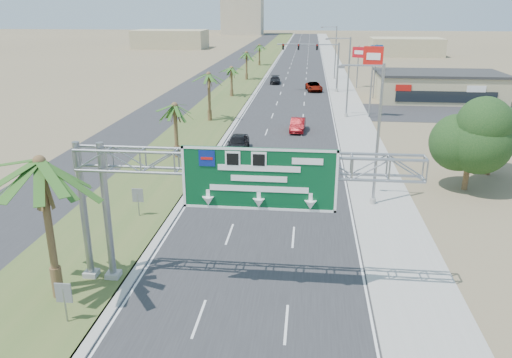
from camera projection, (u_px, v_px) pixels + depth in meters
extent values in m
cube|color=#28282B|center=(299.00, 66.00, 119.40)|extent=(12.00, 300.00, 0.02)
cube|color=#9E9B93|center=(335.00, 66.00, 118.54)|extent=(4.00, 300.00, 0.10)
cube|color=#455C29|center=(257.00, 65.00, 120.39)|extent=(7.00, 300.00, 0.12)
cube|color=#28282B|center=(229.00, 65.00, 121.10)|extent=(8.00, 300.00, 0.02)
cylinder|color=gray|center=(107.00, 214.00, 24.96)|extent=(0.36, 0.36, 7.40)
cylinder|color=gray|center=(84.00, 213.00, 25.08)|extent=(0.36, 0.36, 7.40)
cube|color=#9E9B93|center=(114.00, 276.00, 26.10)|extent=(0.70, 0.70, 0.40)
cube|color=#9E9B93|center=(92.00, 274.00, 26.22)|extent=(0.70, 0.70, 0.40)
cube|color=#074521|center=(259.00, 179.00, 22.98)|extent=(7.20, 0.12, 3.00)
cube|color=navy|center=(207.00, 158.00, 22.84)|extent=(0.75, 0.03, 0.75)
cone|color=white|center=(259.00, 203.00, 23.29)|extent=(0.56, 0.56, 0.45)
cylinder|color=brown|center=(50.00, 233.00, 23.34)|extent=(0.36, 0.36, 7.00)
cylinder|color=brown|center=(57.00, 283.00, 24.22)|extent=(0.54, 0.54, 1.68)
cylinder|color=brown|center=(176.00, 132.00, 46.25)|extent=(0.36, 0.36, 5.00)
cylinder|color=brown|center=(177.00, 152.00, 46.87)|extent=(0.54, 0.54, 1.20)
cylinder|color=brown|center=(209.00, 98.00, 61.15)|extent=(0.36, 0.36, 5.80)
cylinder|color=brown|center=(210.00, 116.00, 61.87)|extent=(0.54, 0.54, 1.39)
cylinder|color=brown|center=(232.00, 82.00, 78.28)|extent=(0.36, 0.36, 4.50)
cylinder|color=brown|center=(232.00, 93.00, 78.84)|extent=(0.54, 0.54, 1.08)
cylinder|color=brown|center=(247.00, 66.00, 96.01)|extent=(0.36, 0.36, 5.20)
cylinder|color=brown|center=(247.00, 77.00, 96.66)|extent=(0.54, 0.54, 1.25)
cylinder|color=brown|center=(259.00, 56.00, 119.57)|extent=(0.36, 0.36, 4.80)
cylinder|color=brown|center=(259.00, 63.00, 120.17)|extent=(0.54, 0.54, 1.15)
cylinder|color=gray|center=(378.00, 137.00, 34.34)|extent=(0.20, 0.20, 10.00)
cylinder|color=gray|center=(362.00, 65.00, 32.89)|extent=(2.80, 0.12, 0.12)
cube|color=slate|center=(341.00, 67.00, 33.06)|extent=(0.50, 0.22, 0.18)
cylinder|color=#9E9B93|center=(373.00, 201.00, 35.89)|extent=(0.44, 0.44, 0.50)
cylinder|color=gray|center=(348.00, 78.00, 62.53)|extent=(0.20, 0.20, 10.00)
cylinder|color=gray|center=(339.00, 38.00, 61.08)|extent=(2.80, 0.12, 0.12)
cube|color=slate|center=(328.00, 39.00, 61.25)|extent=(0.50, 0.22, 0.18)
cylinder|color=#9E9B93|center=(346.00, 116.00, 64.08)|extent=(0.44, 0.44, 0.50)
cylinder|color=gray|center=(336.00, 53.00, 96.35)|extent=(0.20, 0.20, 10.00)
cylinder|color=gray|center=(329.00, 27.00, 94.90)|extent=(2.80, 0.12, 0.12)
cube|color=slate|center=(322.00, 27.00, 95.07)|extent=(0.50, 0.22, 0.18)
cylinder|color=#9E9B93|center=(334.00, 78.00, 97.90)|extent=(0.44, 0.44, 0.50)
cylinder|color=gray|center=(338.00, 68.00, 81.67)|extent=(0.28, 0.28, 8.00)
cylinder|color=gray|center=(308.00, 44.00, 80.96)|extent=(10.00, 0.18, 0.18)
cube|color=black|center=(317.00, 47.00, 80.75)|extent=(0.32, 0.18, 0.95)
cube|color=black|center=(299.00, 47.00, 81.05)|extent=(0.32, 0.18, 0.95)
cube|color=black|center=(283.00, 47.00, 81.30)|extent=(0.32, 0.18, 0.95)
sphere|color=red|center=(317.00, 45.00, 80.54)|extent=(0.22, 0.22, 0.22)
imported|color=black|center=(339.00, 49.00, 80.69)|extent=(0.16, 0.16, 0.60)
cylinder|color=#9E9B93|center=(337.00, 91.00, 82.89)|extent=(0.56, 0.56, 0.60)
cube|color=tan|center=(438.00, 87.00, 75.21)|extent=(18.00, 10.00, 4.00)
cylinder|color=brown|center=(468.00, 166.00, 38.35)|extent=(0.44, 0.44, 3.90)
sphere|color=black|center=(472.00, 133.00, 37.49)|extent=(4.50, 4.50, 4.50)
cylinder|color=brown|center=(490.00, 156.00, 41.90)|extent=(0.44, 0.44, 3.30)
sphere|color=black|center=(494.00, 130.00, 41.18)|extent=(3.50, 3.50, 3.50)
cylinder|color=gray|center=(65.00, 307.00, 22.18)|extent=(0.08, 0.08, 1.80)
cube|color=slate|center=(63.00, 293.00, 21.95)|extent=(0.75, 0.06, 0.95)
cylinder|color=gray|center=(138.00, 205.00, 33.52)|extent=(0.08, 0.08, 1.80)
cube|color=slate|center=(138.00, 195.00, 33.29)|extent=(0.75, 0.06, 0.95)
cube|color=tan|center=(170.00, 39.00, 169.90)|extent=(24.00, 14.00, 6.00)
cube|color=tan|center=(406.00, 47.00, 143.78)|extent=(20.00, 12.00, 5.00)
imported|color=black|center=(238.00, 143.00, 49.05)|extent=(2.01, 4.81, 1.63)
imported|color=maroon|center=(298.00, 125.00, 56.83)|extent=(1.79, 4.61, 1.50)
imported|color=gray|center=(314.00, 87.00, 84.06)|extent=(3.09, 5.51, 1.45)
imported|color=black|center=(275.00, 80.00, 92.21)|extent=(2.02, 4.59, 1.31)
cylinder|color=gray|center=(371.00, 82.00, 62.58)|extent=(0.20, 0.20, 9.11)
cube|color=red|center=(373.00, 56.00, 61.55)|extent=(2.40, 0.86, 2.40)
cube|color=white|center=(374.00, 56.00, 61.38)|extent=(1.64, 0.44, 0.84)
cylinder|color=gray|center=(375.00, 72.00, 76.28)|extent=(0.20, 0.20, 8.23)
cube|color=#114C9C|center=(376.00, 55.00, 75.49)|extent=(1.95, 1.09, 3.00)
cube|color=white|center=(376.00, 55.00, 75.32)|extent=(1.29, 0.61, 1.05)
cylinder|color=gray|center=(358.00, 67.00, 86.63)|extent=(0.20, 0.20, 7.17)
cube|color=red|center=(359.00, 52.00, 85.81)|extent=(2.12, 1.20, 1.80)
cube|color=white|center=(359.00, 52.00, 85.64)|extent=(1.41, 0.68, 0.63)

